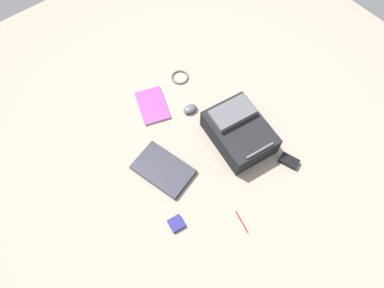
{
  "coord_description": "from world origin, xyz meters",
  "views": [
    {
      "loc": [
        0.63,
        0.71,
        1.87
      ],
      "look_at": [
        0.03,
        -0.03,
        0.02
      ],
      "focal_mm": 31.04,
      "sensor_mm": 36.0,
      "label": 1
    }
  ],
  "objects_px": {
    "cable_coil": "(180,77)",
    "power_brick": "(289,161)",
    "backpack": "(239,131)",
    "earbud_pouch": "(176,224)",
    "pen_black": "(242,222)",
    "laptop": "(163,169)",
    "computer_mouse": "(190,109)",
    "book_comic": "(152,105)"
  },
  "relations": [
    {
      "from": "cable_coil",
      "to": "power_brick",
      "type": "height_order",
      "value": "power_brick"
    },
    {
      "from": "backpack",
      "to": "earbud_pouch",
      "type": "relative_size",
      "value": 5.87
    },
    {
      "from": "cable_coil",
      "to": "pen_black",
      "type": "bearing_deg",
      "value": 70.91
    },
    {
      "from": "laptop",
      "to": "pen_black",
      "type": "xyz_separation_m",
      "value": [
        -0.16,
        0.53,
        -0.01
      ]
    },
    {
      "from": "computer_mouse",
      "to": "power_brick",
      "type": "relative_size",
      "value": 0.82
    },
    {
      "from": "backpack",
      "to": "laptop",
      "type": "distance_m",
      "value": 0.52
    },
    {
      "from": "laptop",
      "to": "cable_coil",
      "type": "xyz_separation_m",
      "value": [
        -0.51,
        -0.5,
        -0.01
      ]
    },
    {
      "from": "laptop",
      "to": "pen_black",
      "type": "distance_m",
      "value": 0.56
    },
    {
      "from": "backpack",
      "to": "cable_coil",
      "type": "distance_m",
      "value": 0.61
    },
    {
      "from": "cable_coil",
      "to": "earbud_pouch",
      "type": "xyz_separation_m",
      "value": [
        0.65,
        0.81,
        0.01
      ]
    },
    {
      "from": "backpack",
      "to": "power_brick",
      "type": "bearing_deg",
      "value": 111.41
    },
    {
      "from": "power_brick",
      "to": "pen_black",
      "type": "distance_m",
      "value": 0.48
    },
    {
      "from": "backpack",
      "to": "cable_coil",
      "type": "bearing_deg",
      "value": -90.89
    },
    {
      "from": "cable_coil",
      "to": "pen_black",
      "type": "distance_m",
      "value": 1.09
    },
    {
      "from": "backpack",
      "to": "laptop",
      "type": "height_order",
      "value": "backpack"
    },
    {
      "from": "book_comic",
      "to": "cable_coil",
      "type": "bearing_deg",
      "value": -165.77
    },
    {
      "from": "earbud_pouch",
      "to": "pen_black",
      "type": "bearing_deg",
      "value": 143.02
    },
    {
      "from": "backpack",
      "to": "pen_black",
      "type": "distance_m",
      "value": 0.55
    },
    {
      "from": "cable_coil",
      "to": "earbud_pouch",
      "type": "height_order",
      "value": "earbud_pouch"
    },
    {
      "from": "book_comic",
      "to": "pen_black",
      "type": "distance_m",
      "value": 0.96
    },
    {
      "from": "laptop",
      "to": "power_brick",
      "type": "distance_m",
      "value": 0.77
    },
    {
      "from": "laptop",
      "to": "earbud_pouch",
      "type": "distance_m",
      "value": 0.34
    },
    {
      "from": "power_brick",
      "to": "earbud_pouch",
      "type": "distance_m",
      "value": 0.78
    },
    {
      "from": "book_comic",
      "to": "computer_mouse",
      "type": "height_order",
      "value": "computer_mouse"
    },
    {
      "from": "pen_black",
      "to": "backpack",
      "type": "bearing_deg",
      "value": -129.5
    },
    {
      "from": "book_comic",
      "to": "cable_coil",
      "type": "distance_m",
      "value": 0.3
    },
    {
      "from": "book_comic",
      "to": "cable_coil",
      "type": "xyz_separation_m",
      "value": [
        -0.29,
        -0.07,
        -0.0
      ]
    },
    {
      "from": "backpack",
      "to": "earbud_pouch",
      "type": "height_order",
      "value": "backpack"
    },
    {
      "from": "backpack",
      "to": "pen_black",
      "type": "height_order",
      "value": "backpack"
    },
    {
      "from": "computer_mouse",
      "to": "pen_black",
      "type": "height_order",
      "value": "computer_mouse"
    },
    {
      "from": "book_comic",
      "to": "power_brick",
      "type": "relative_size",
      "value": 2.71
    },
    {
      "from": "computer_mouse",
      "to": "earbud_pouch",
      "type": "xyz_separation_m",
      "value": [
        0.53,
        0.54,
        -0.01
      ]
    },
    {
      "from": "cable_coil",
      "to": "earbud_pouch",
      "type": "distance_m",
      "value": 1.04
    },
    {
      "from": "laptop",
      "to": "cable_coil",
      "type": "distance_m",
      "value": 0.71
    },
    {
      "from": "book_comic",
      "to": "laptop",
      "type": "bearing_deg",
      "value": 62.22
    },
    {
      "from": "book_comic",
      "to": "earbud_pouch",
      "type": "relative_size",
      "value": 4.01
    },
    {
      "from": "book_comic",
      "to": "pen_black",
      "type": "relative_size",
      "value": 2.29
    },
    {
      "from": "computer_mouse",
      "to": "pen_black",
      "type": "distance_m",
      "value": 0.8
    },
    {
      "from": "book_comic",
      "to": "power_brick",
      "type": "height_order",
      "value": "power_brick"
    },
    {
      "from": "power_brick",
      "to": "earbud_pouch",
      "type": "xyz_separation_m",
      "value": [
        0.77,
        -0.13,
        -0.01
      ]
    },
    {
      "from": "earbud_pouch",
      "to": "power_brick",
      "type": "bearing_deg",
      "value": 170.43
    },
    {
      "from": "backpack",
      "to": "pen_black",
      "type": "relative_size",
      "value": 3.35
    }
  ]
}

